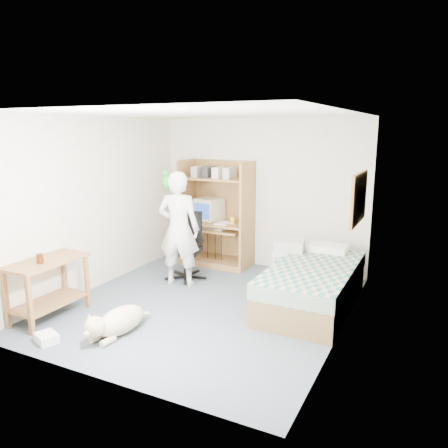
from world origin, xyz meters
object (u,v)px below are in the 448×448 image
computer_hutch (217,218)px  printer_cart (289,264)px  dog (117,321)px  side_desk (48,280)px  office_chair (186,255)px  bed (313,285)px  person (179,229)px

computer_hutch → printer_cart: computer_hutch is taller
computer_hutch → dog: bearing=-85.8°
side_desk → office_chair: office_chair is taller
bed → dog: (-1.78, -1.82, -0.12)m
bed → dog: size_ratio=2.02×
bed → printer_cart: 0.76m
bed → printer_cart: size_ratio=3.76×
office_chair → computer_hutch: bearing=71.8°
person → dog: 1.90m
computer_hutch → person: size_ratio=1.04×
bed → office_chair: (-2.10, 0.24, 0.08)m
side_desk → printer_cart: side_desk is taller
bed → side_desk: size_ratio=2.02×
side_desk → printer_cart: 3.33m
printer_cart → person: bearing=-168.1°
computer_hutch → office_chair: bearing=-96.2°
computer_hutch → bed: (2.00, -1.12, -0.53)m
side_desk → person: 1.96m
dog → printer_cart: printer_cart is taller
computer_hutch → person: (-0.03, -1.19, 0.04)m
computer_hutch → person: 1.19m
side_desk → dog: side_desk is taller
office_chair → dog: office_chair is taller
dog → person: bearing=104.7°
computer_hutch → side_desk: bearing=-106.1°
computer_hutch → side_desk: computer_hutch is taller
side_desk → computer_hutch: bearing=73.9°
computer_hutch → bed: bearing=-29.3°
computer_hutch → dog: 3.02m
bed → person: bearing=-178.1°
bed → side_desk: bearing=-147.5°
printer_cart → office_chair: bearing=-179.0°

